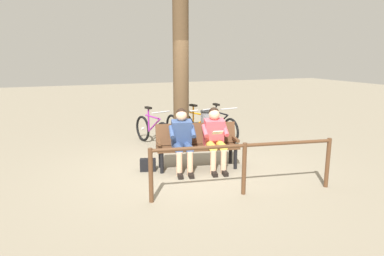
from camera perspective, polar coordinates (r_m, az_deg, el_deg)
The scene contains 12 objects.
ground_plane at distance 6.87m, azimuth -0.31°, elevation -6.60°, with size 40.00×40.00×0.00m, color gray.
bench at distance 6.78m, azimuth 0.82°, elevation -2.37°, with size 1.66×0.79×0.87m.
person_reading at distance 6.66m, azimuth 3.83°, elevation -1.27°, with size 0.54×0.82×1.20m.
person_companion at distance 6.54m, azimuth -1.63°, elevation -1.50°, with size 0.54×0.82×1.20m.
handbag at distance 6.71m, azimuth -7.31°, elevation -6.08°, with size 0.30×0.14×0.24m, color black.
tree_trunk at distance 7.91m, azimuth -1.85°, elevation 8.54°, with size 0.36×0.36×3.42m, color #4C3823.
litter_bin at distance 8.42m, azimuth 2.79°, elevation -0.01°, with size 0.41×0.41×0.86m.
bicycle_green at distance 9.02m, azimuth 4.60°, elevation 0.30°, with size 0.48×1.68×0.94m.
bicycle_red at distance 8.86m, azimuth 1.03°, elevation 0.13°, with size 0.72×1.58×0.94m.
bicycle_orange at distance 8.62m, azimuth -1.77°, elevation -0.23°, with size 0.48×1.67×0.94m.
bicycle_black at distance 8.50m, azimuth -6.56°, elevation -0.48°, with size 0.58×1.64×0.94m.
railing_fence at distance 5.51m, azimuth 8.68°, elevation -5.09°, with size 2.98×0.57×0.85m.
Camera 1 is at (2.36, 6.05, 2.21)m, focal length 32.20 mm.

